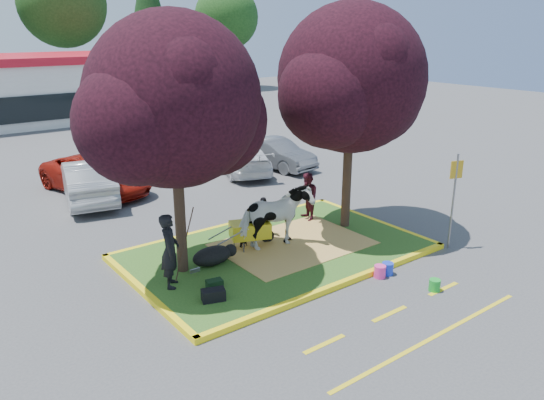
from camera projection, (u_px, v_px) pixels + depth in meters
ground at (277, 254)px, 15.23m from camera, size 90.00×90.00×0.00m
median_island at (277, 251)px, 15.20m from camera, size 8.00×5.00×0.15m
curb_near at (340, 285)px, 13.25m from camera, size 8.30×0.16×0.15m
curb_far at (228, 226)px, 17.16m from camera, size 8.30×0.16×0.15m
curb_left at (144, 292)px, 12.87m from camera, size 0.16×5.30×0.15m
curb_right at (374, 221)px, 17.54m from camera, size 0.16×5.30×0.15m
straw_bedding at (293, 244)px, 15.52m from camera, size 4.20×3.00×0.01m
tree_purple_left at (175, 109)px, 12.56m from camera, size 5.06×4.20×6.51m
tree_purple_right at (352, 86)px, 15.61m from camera, size 5.30×4.40×6.82m
fire_lane_stripe_a at (324, 344)px, 10.90m from camera, size 1.10×0.12×0.01m
fire_lane_stripe_b at (390, 314)px, 12.04m from camera, size 1.10×0.12×0.01m
fire_lane_stripe_c at (443, 289)px, 13.19m from camera, size 1.10×0.12×0.01m
fire_lane_long at (433, 337)px, 11.13m from camera, size 6.00×0.10×0.01m
retail_building at (55, 86)px, 36.88m from camera, size 20.40×8.40×4.40m
treeline at (1, 6)px, 42.03m from camera, size 46.58×7.80×14.63m
cow at (275, 218)px, 15.02m from camera, size 2.23×1.20×1.81m
calf at (212, 256)px, 14.13m from camera, size 1.30×1.01×0.49m
handler at (170, 251)px, 12.75m from camera, size 0.73×0.81×1.87m
visitor_a at (308, 197)px, 17.25m from camera, size 0.78×0.90×1.58m
visitor_b at (263, 216)px, 16.04m from camera, size 0.50×0.76×1.21m
wheelbarrow at (250, 230)px, 15.18m from camera, size 2.00×1.02×0.76m
gear_bag_dark at (213, 295)px, 12.29m from camera, size 0.61×0.46×0.28m
gear_bag_green at (214, 284)px, 12.90m from camera, size 0.43×0.31×0.21m
sign_post at (454, 190)px, 15.09m from camera, size 0.39×0.16×2.84m
bucket_green at (435, 285)px, 13.05m from camera, size 0.31×0.31×0.30m
bucket_pink at (380, 272)px, 13.75m from camera, size 0.40×0.40×0.33m
bucket_blue at (388, 269)px, 13.92m from camera, size 0.37×0.37×0.33m
car_silver at (88, 180)px, 19.69m from camera, size 2.62×4.97×1.56m
car_red at (96, 175)px, 20.69m from camera, size 3.45×5.54×1.43m
car_white at (241, 158)px, 23.54m from camera, size 3.27×4.99×1.34m
car_grey at (275, 154)px, 24.28m from camera, size 2.02×4.25×1.35m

